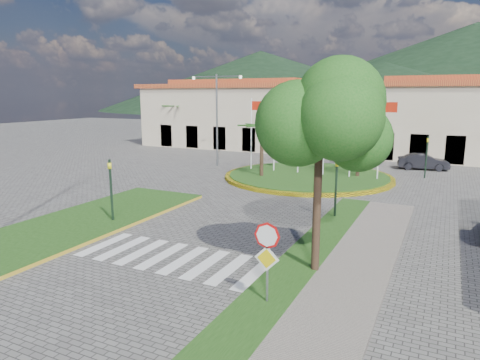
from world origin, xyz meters
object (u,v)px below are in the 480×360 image
at_px(stop_sign, 267,250).
at_px(car_dark_a, 342,148).
at_px(roundabout_island, 308,176).
at_px(car_dark_b, 423,162).
at_px(deciduous_tree, 320,128).
at_px(white_van, 278,145).

xyz_separation_m(stop_sign, car_dark_a, (-5.64, 34.60, -1.15)).
relative_size(roundabout_island, car_dark_a, 3.38).
height_order(car_dark_a, car_dark_b, car_dark_b).
bearing_deg(roundabout_island, car_dark_b, 46.34).
bearing_deg(stop_sign, roundabout_island, 103.73).
distance_m(deciduous_tree, car_dark_b, 25.49).
height_order(deciduous_tree, car_dark_a, deciduous_tree).
bearing_deg(car_dark_b, white_van, 57.26).
relative_size(roundabout_island, stop_sign, 4.79).
bearing_deg(deciduous_tree, stop_sign, -101.18).
xyz_separation_m(stop_sign, white_van, (-13.09, 34.90, -1.26)).
height_order(deciduous_tree, car_dark_b, deciduous_tree).
xyz_separation_m(roundabout_island, deciduous_tree, (5.50, -17.00, 5.00)).
bearing_deg(deciduous_tree, car_dark_a, 101.19).
xyz_separation_m(deciduous_tree, car_dark_a, (-6.24, 31.57, -4.53)).
relative_size(stop_sign, white_van, 0.70).
relative_size(white_van, car_dark_b, 0.92).
relative_size(deciduous_tree, car_dark_a, 1.81).
distance_m(stop_sign, white_van, 37.30).
xyz_separation_m(deciduous_tree, car_dark_b, (2.14, 25.00, -4.50)).
relative_size(deciduous_tree, white_van, 1.80).
xyz_separation_m(stop_sign, deciduous_tree, (0.60, 3.04, 3.38)).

